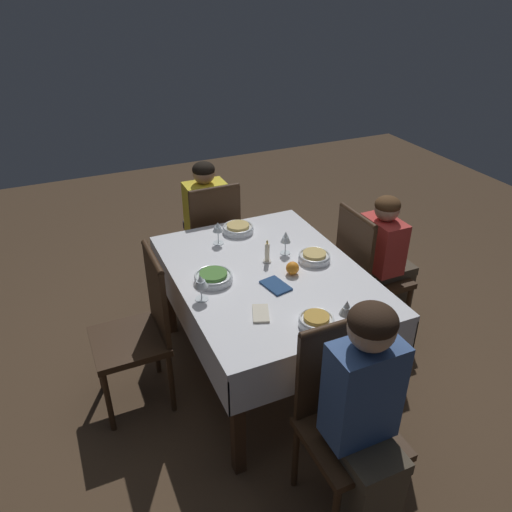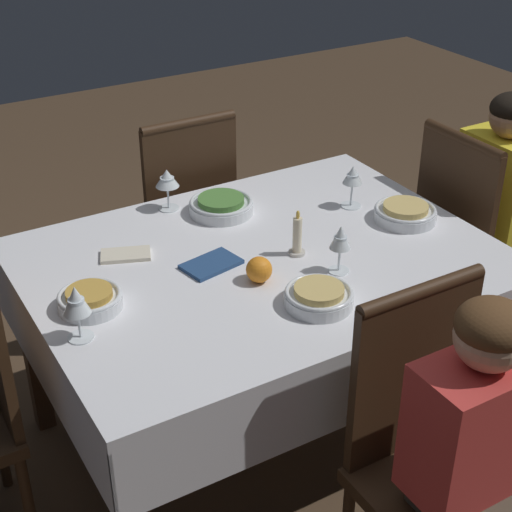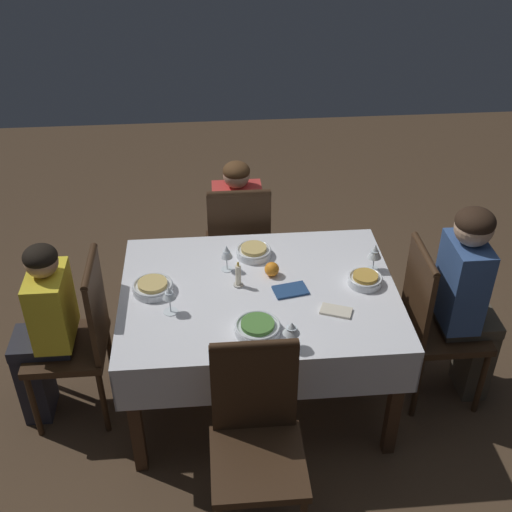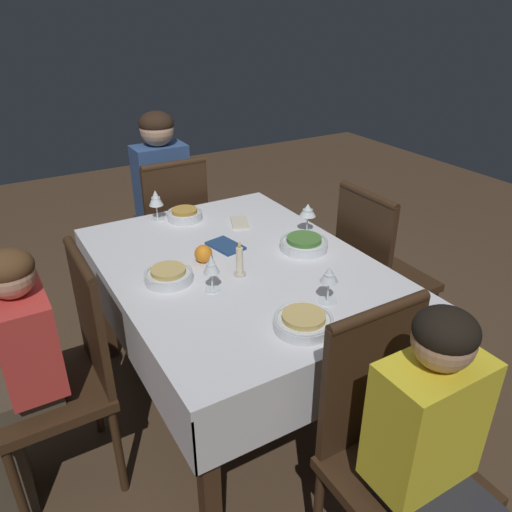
{
  "view_description": "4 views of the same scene",
  "coord_description": "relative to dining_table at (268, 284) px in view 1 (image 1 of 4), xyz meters",
  "views": [
    {
      "loc": [
        -2.21,
        1.06,
        2.26
      ],
      "look_at": [
        0.02,
        0.07,
        0.85
      ],
      "focal_mm": 35.0,
      "sensor_mm": 36.0,
      "label": 1
    },
    {
      "loc": [
        -1.06,
        -1.77,
        1.93
      ],
      "look_at": [
        -0.05,
        -0.06,
        0.78
      ],
      "focal_mm": 55.0,
      "sensor_mm": 36.0,
      "label": 2
    },
    {
      "loc": [
        0.23,
        2.57,
        2.71
      ],
      "look_at": [
        0.01,
        -0.06,
        0.91
      ],
      "focal_mm": 45.0,
      "sensor_mm": 36.0,
      "label": 3
    },
    {
      "loc": [
        1.65,
        -0.88,
        1.73
      ],
      "look_at": [
        0.09,
        0.04,
        0.8
      ],
      "focal_mm": 35.0,
      "sensor_mm": 36.0,
      "label": 4
    }
  ],
  "objects": [
    {
      "name": "chair_north",
      "position": [
        0.08,
        0.75,
        -0.13
      ],
      "size": [
        0.4,
        0.41,
        0.96
      ],
      "rotation": [
        0.0,
        0.0,
        3.14
      ],
      "color": "#382314",
      "rests_on": "ground_plane"
    },
    {
      "name": "wine_glass_east",
      "position": [
        0.44,
        0.14,
        0.19
      ],
      "size": [
        0.07,
        0.07,
        0.15
      ],
      "color": "white",
      "rests_on": "dining_table"
    },
    {
      "name": "candle_centerpiece",
      "position": [
        0.1,
        -0.04,
        0.14
      ],
      "size": [
        0.05,
        0.05,
        0.15
      ],
      "color": "beige",
      "rests_on": "dining_table"
    },
    {
      "name": "bowl_west",
      "position": [
        -0.55,
        -0.01,
        0.11
      ],
      "size": [
        0.18,
        0.18,
        0.06
      ],
      "color": "silver",
      "rests_on": "dining_table"
    },
    {
      "name": "orange_fruit",
      "position": [
        -0.08,
        -0.12,
        0.12
      ],
      "size": [
        0.08,
        0.08,
        0.08
      ],
      "primitive_type": "sphere",
      "color": "orange",
      "rests_on": "dining_table"
    },
    {
      "name": "chair_east",
      "position": [
        0.93,
        0.02,
        -0.13
      ],
      "size": [
        0.41,
        0.4,
        0.96
      ],
      "rotation": [
        0.0,
        0.0,
        1.57
      ],
      "color": "#382314",
      "rests_on": "ground_plane"
    },
    {
      "name": "chair_west",
      "position": [
        -0.93,
        0.06,
        -0.13
      ],
      "size": [
        0.41,
        0.4,
        0.96
      ],
      "rotation": [
        0.0,
        0.0,
        -1.57
      ],
      "color": "#382314",
      "rests_on": "ground_plane"
    },
    {
      "name": "person_child_red",
      "position": [
        0.06,
        -0.92,
        -0.08
      ],
      "size": [
        0.3,
        0.33,
        1.03
      ],
      "color": "#4C4233",
      "rests_on": "ground_plane"
    },
    {
      "name": "napkin_red_folded",
      "position": [
        -0.36,
        0.21,
        0.09
      ],
      "size": [
        0.17,
        0.13,
        0.01
      ],
      "rotation": [
        0.0,
        0.0,
        -0.38
      ],
      "color": "beige",
      "rests_on": "dining_table"
    },
    {
      "name": "napkin_spare_side",
      "position": [
        -0.16,
        0.03,
        0.09
      ],
      "size": [
        0.19,
        0.14,
        0.01
      ],
      "rotation": [
        0.0,
        0.0,
        0.2
      ],
      "color": "navy",
      "rests_on": "dining_table"
    },
    {
      "name": "wine_glass_north",
      "position": [
        -0.11,
        0.44,
        0.19
      ],
      "size": [
        0.08,
        0.08,
        0.14
      ],
      "color": "white",
      "rests_on": "dining_table"
    },
    {
      "name": "ground_plane",
      "position": [
        0.0,
        0.0,
        -0.65
      ],
      "size": [
        8.0,
        8.0,
        0.0
      ],
      "primitive_type": "plane",
      "color": "#4C3826"
    },
    {
      "name": "chair_south",
      "position": [
        0.06,
        -0.75,
        -0.13
      ],
      "size": [
        0.4,
        0.41,
        0.96
      ],
      "color": "#382314",
      "rests_on": "ground_plane"
    },
    {
      "name": "bowl_south",
      "position": [
        -0.0,
        -0.31,
        0.11
      ],
      "size": [
        0.19,
        0.19,
        0.06
      ],
      "color": "silver",
      "rests_on": "dining_table"
    },
    {
      "name": "person_adult_denim",
      "position": [
        -1.08,
        0.06,
        0.02
      ],
      "size": [
        0.34,
        0.3,
        1.19
      ],
      "rotation": [
        0.0,
        0.0,
        -1.57
      ],
      "color": "#4C4233",
      "rests_on": "ground_plane"
    },
    {
      "name": "bowl_north",
      "position": [
        0.03,
        0.32,
        0.11
      ],
      "size": [
        0.22,
        0.22,
        0.06
      ],
      "color": "silver",
      "rests_on": "dining_table"
    },
    {
      "name": "bowl_east",
      "position": [
        0.53,
        -0.03,
        0.11
      ],
      "size": [
        0.21,
        0.21,
        0.06
      ],
      "color": "silver",
      "rests_on": "dining_table"
    },
    {
      "name": "person_child_yellow",
      "position": [
        1.09,
        0.02,
        -0.06
      ],
      "size": [
        0.33,
        0.3,
        1.07
      ],
      "rotation": [
        0.0,
        0.0,
        1.57
      ],
      "color": "#282833",
      "rests_on": "ground_plane"
    },
    {
      "name": "wine_glass_west",
      "position": [
        -0.62,
        -0.13,
        0.2
      ],
      "size": [
        0.07,
        0.07,
        0.16
      ],
      "color": "white",
      "rests_on": "dining_table"
    },
    {
      "name": "wine_glass_south",
      "position": [
        0.15,
        -0.19,
        0.19
      ],
      "size": [
        0.06,
        0.06,
        0.15
      ],
      "color": "white",
      "rests_on": "dining_table"
    },
    {
      "name": "dining_table",
      "position": [
        0.0,
        0.0,
        0.0
      ],
      "size": [
        1.4,
        1.05,
        0.74
      ],
      "color": "silver",
      "rests_on": "ground_plane"
    }
  ]
}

